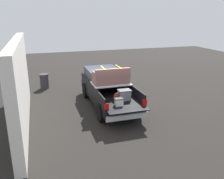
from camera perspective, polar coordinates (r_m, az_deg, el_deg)
ground_plane at (r=13.04m, az=-0.80°, el=-3.85°), size 40.00×40.00×0.00m
pickup_truck at (r=13.05m, az=-1.27°, el=0.58°), size 6.05×2.06×2.23m
building_facade at (r=11.15m, az=-20.99°, el=1.33°), size 8.24×0.36×3.74m
trash_can at (r=16.51m, az=-15.83°, el=1.93°), size 0.60×0.60×0.98m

